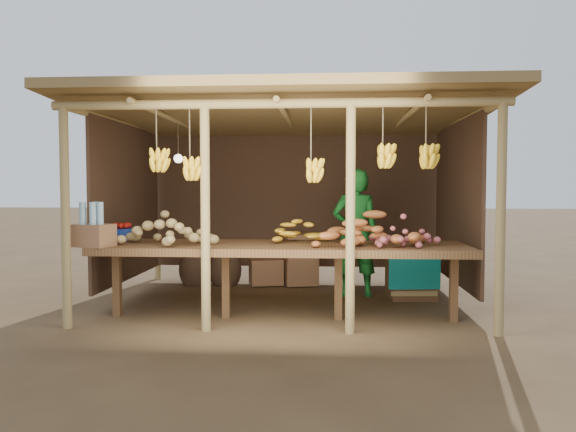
{
  "coord_description": "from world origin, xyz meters",
  "views": [
    {
      "loc": [
        0.48,
        -6.86,
        1.41
      ],
      "look_at": [
        0.0,
        0.0,
        1.05
      ],
      "focal_mm": 35.0,
      "sensor_mm": 36.0,
      "label": 1
    }
  ],
  "objects": [
    {
      "name": "counter",
      "position": [
        0.0,
        -0.95,
        0.74
      ],
      "size": [
        3.9,
        1.05,
        0.8
      ],
      "color": "brown",
      "rests_on": "ground"
    },
    {
      "name": "vendor",
      "position": [
        0.85,
        0.37,
        0.82
      ],
      "size": [
        0.62,
        0.44,
        1.63
      ],
      "primitive_type": "imported",
      "rotation": [
        0.0,
        0.0,
        3.22
      ],
      "color": "#1A792A",
      "rests_on": "ground"
    },
    {
      "name": "burlap_sacks",
      "position": [
        -1.19,
        1.04,
        0.28
      ],
      "size": [
        0.91,
        0.47,
        0.64
      ],
      "color": "#4B3223",
      "rests_on": "ground"
    },
    {
      "name": "sweet_potato_heap",
      "position": [
        0.92,
        -0.98,
        0.98
      ],
      "size": [
        1.17,
        0.76,
        0.36
      ],
      "primitive_type": null,
      "rotation": [
        0.0,
        0.0,
        0.08
      ],
      "color": "#B8642F",
      "rests_on": "counter"
    },
    {
      "name": "potato_heap",
      "position": [
        -1.22,
        -1.07,
        0.98
      ],
      "size": [
        1.06,
        0.69,
        0.37
      ],
      "primitive_type": null,
      "rotation": [
        0.0,
        0.0,
        0.08
      ],
      "color": "#A58B55",
      "rests_on": "counter"
    },
    {
      "name": "ground",
      "position": [
        0.0,
        0.0,
        0.0
      ],
      "size": [
        60.0,
        60.0,
        0.0
      ],
      "primitive_type": "plane",
      "color": "brown",
      "rests_on": "ground"
    },
    {
      "name": "tarp_crate",
      "position": [
        1.54,
        0.27,
        0.31
      ],
      "size": [
        0.68,
        0.61,
        0.76
      ],
      "color": "brown",
      "rests_on": "ground"
    },
    {
      "name": "banana_pile",
      "position": [
        0.17,
        -0.74,
        0.98
      ],
      "size": [
        0.78,
        0.62,
        0.35
      ],
      "primitive_type": null,
      "rotation": [
        0.0,
        0.0,
        -0.37
      ],
      "color": "gold",
      "rests_on": "counter"
    },
    {
      "name": "onion_heap",
      "position": [
        1.27,
        -1.11,
        0.98
      ],
      "size": [
        0.76,
        0.48,
        0.35
      ],
      "primitive_type": null,
      "rotation": [
        0.0,
        0.0,
        0.06
      ],
      "color": "#AA5257",
      "rests_on": "counter"
    },
    {
      "name": "stall_structure",
      "position": [
        0.02,
        -0.08,
        1.91
      ],
      "size": [
        4.7,
        3.5,
        2.43
      ],
      "color": "tan",
      "rests_on": "ground"
    },
    {
      "name": "tomato_basin",
      "position": [
        -1.9,
        -0.51,
        0.88
      ],
      "size": [
        0.37,
        0.37,
        0.19
      ],
      "rotation": [
        0.0,
        0.0,
        0.4
      ],
      "color": "navy",
      "rests_on": "counter"
    },
    {
      "name": "carton_stack",
      "position": [
        -0.06,
        1.06,
        0.32
      ],
      "size": [
        1.02,
        0.46,
        0.72
      ],
      "color": "brown",
      "rests_on": "ground"
    },
    {
      "name": "bottle_box",
      "position": [
        -1.9,
        -1.31,
        0.97
      ],
      "size": [
        0.42,
        0.37,
        0.46
      ],
      "color": "brown",
      "rests_on": "counter"
    }
  ]
}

